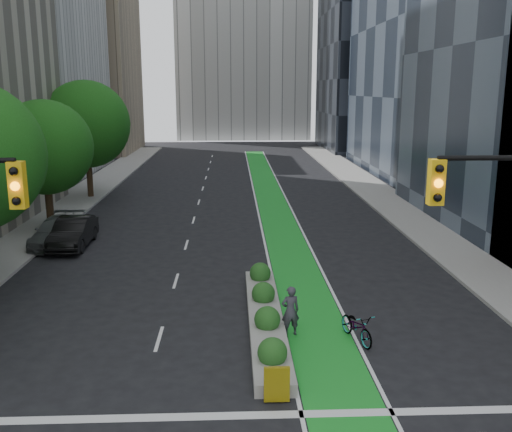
{
  "coord_description": "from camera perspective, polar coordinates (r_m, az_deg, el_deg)",
  "views": [
    {
      "loc": [
        0.06,
        -12.16,
        8.33
      ],
      "look_at": [
        1.05,
        11.66,
        3.0
      ],
      "focal_mm": 40.0,
      "sensor_mm": 36.0,
      "label": 1
    }
  ],
  "objects": [
    {
      "name": "building_tan_far",
      "position": [
        80.82,
        -17.38,
        15.37
      ],
      "size": [
        14.0,
        16.0,
        26.0
      ],
      "primitive_type": "cube",
      "color": "tan",
      "rests_on": "ground"
    },
    {
      "name": "parked_car_left_far",
      "position": [
        32.86,
        -19.23,
        -1.48
      ],
      "size": [
        2.14,
        5.09,
        1.47
      ],
      "primitive_type": "imported",
      "rotation": [
        0.0,
        0.0,
        -0.02
      ],
      "color": "slate",
      "rests_on": "ground"
    },
    {
      "name": "sidewalk_left",
      "position": [
        39.87,
        -19.63,
        -0.09
      ],
      "size": [
        3.6,
        90.0,
        0.15
      ],
      "primitive_type": "cube",
      "color": "gray",
      "rests_on": "ground"
    },
    {
      "name": "tree_midfar",
      "position": [
        36.06,
        -20.36,
        6.44
      ],
      "size": [
        5.6,
        5.6,
        7.76
      ],
      "color": "black",
      "rests_on": "ground"
    },
    {
      "name": "sidewalk_right",
      "position": [
        39.83,
        14.82,
        0.22
      ],
      "size": [
        3.6,
        90.0,
        0.15
      ],
      "primitive_type": "cube",
      "color": "gray",
      "rests_on": "ground"
    },
    {
      "name": "bike_lane_paint",
      "position": [
        43.07,
        1.58,
        1.46
      ],
      "size": [
        2.2,
        70.0,
        0.01
      ],
      "primitive_type": "cube",
      "color": "#1B9529",
      "rests_on": "ground"
    },
    {
      "name": "cyclist",
      "position": [
        19.85,
        3.45,
        -9.44
      ],
      "size": [
        0.72,
        0.55,
        1.77
      ],
      "primitive_type": "imported",
      "rotation": [
        0.0,
        0.0,
        3.36
      ],
      "color": "#37333E",
      "rests_on": "ground"
    },
    {
      "name": "building_dark_end",
      "position": [
        82.79,
        12.06,
        16.27
      ],
      "size": [
        14.0,
        18.0,
        28.0
      ],
      "primitive_type": "cube",
      "color": "black",
      "rests_on": "ground"
    },
    {
      "name": "tree_far",
      "position": [
        45.6,
        -16.61,
        8.77
      ],
      "size": [
        6.6,
        6.6,
        9.0
      ],
      "color": "black",
      "rests_on": "ground"
    },
    {
      "name": "parked_car_left_mid",
      "position": [
        32.13,
        -17.82,
        -1.58
      ],
      "size": [
        1.7,
        4.82,
        1.58
      ],
      "primitive_type": "imported",
      "rotation": [
        0.0,
        0.0,
        0.0
      ],
      "color": "black",
      "rests_on": "ground"
    },
    {
      "name": "bicycle",
      "position": [
        19.83,
        10.06,
        -10.81
      ],
      "size": [
        1.25,
        2.09,
        1.03
      ],
      "primitive_type": "imported",
      "rotation": [
        0.0,
        0.0,
        0.31
      ],
      "color": "gray",
      "rests_on": "ground"
    },
    {
      "name": "median_planter",
      "position": [
        20.81,
        0.96,
        -9.88
      ],
      "size": [
        1.2,
        10.26,
        1.1
      ],
      "color": "gray",
      "rests_on": "ground"
    }
  ]
}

